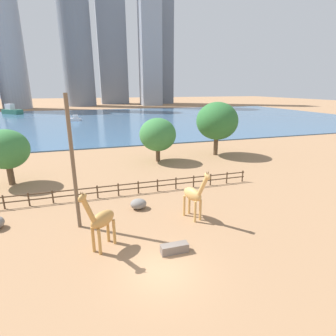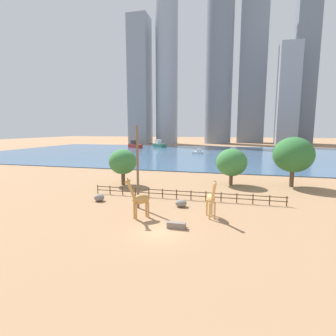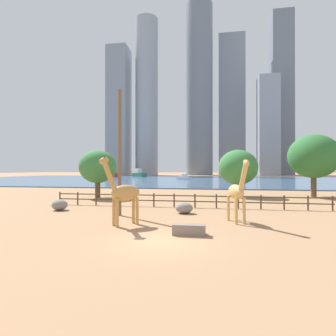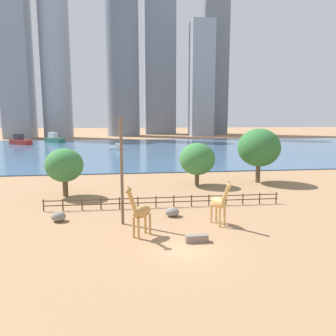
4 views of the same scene
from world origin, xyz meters
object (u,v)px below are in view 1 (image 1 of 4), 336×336
object	(u,v)px
giraffe_companion	(101,220)
boat_tug	(74,119)
feeding_trough	(174,248)
tree_left_large	(158,135)
giraffe_tall	(194,195)
tree_right_tall	(6,149)
tree_center_broad	(217,121)
boat_ferry	(12,111)
utility_pole	(73,165)
boulder_near_fence	(138,204)

from	to	relation	value
giraffe_companion	boat_tug	xyz separation A→B (m)	(-3.98, 72.46, -1.30)
feeding_trough	tree_left_large	size ratio (longest dim) A/B	0.29
giraffe_tall	giraffe_companion	bearing A→B (deg)	-92.19
giraffe_companion	tree_right_tall	bearing A→B (deg)	-103.29
boat_tug	giraffe_companion	bearing A→B (deg)	113.91
feeding_trough	tree_center_broad	distance (m)	27.26
boat_ferry	boat_tug	world-z (taller)	boat_ferry
tree_center_broad	tree_right_tall	world-z (taller)	tree_center_broad
tree_right_tall	boat_tug	world-z (taller)	tree_right_tall
tree_left_large	boat_tug	world-z (taller)	tree_left_large
giraffe_companion	utility_pole	world-z (taller)	utility_pole
feeding_trough	tree_left_large	world-z (taller)	tree_left_large
boulder_near_fence	tree_center_broad	distance (m)	22.42
tree_center_broad	tree_right_tall	size ratio (longest dim) A/B	1.35
giraffe_companion	utility_pole	xyz separation A→B (m)	(-1.52, 3.47, 2.84)
utility_pole	tree_left_large	xyz separation A→B (m)	(10.59, 16.28, -1.07)
tree_left_large	boat_ferry	size ratio (longest dim) A/B	0.72
boat_ferry	boat_tug	size ratio (longest dim) A/B	1.94
utility_pole	feeding_trough	world-z (taller)	utility_pole
giraffe_tall	boulder_near_fence	distance (m)	5.27
boulder_near_fence	tree_right_tall	distance (m)	16.21
utility_pole	tree_center_broad	xyz separation A→B (m)	(20.31, 17.33, 0.35)
tree_left_large	tree_center_broad	world-z (taller)	tree_center_broad
utility_pole	boulder_near_fence	world-z (taller)	utility_pole
utility_pole	tree_left_large	world-z (taller)	utility_pole
giraffe_companion	feeding_trough	world-z (taller)	giraffe_companion
tree_right_tall	boat_tug	size ratio (longest dim) A/B	1.37
giraffe_tall	feeding_trough	distance (m)	5.23
tree_right_tall	boulder_near_fence	bearing A→B (deg)	-39.67
boat_tug	giraffe_tall	bearing A→B (deg)	119.89
utility_pole	tree_right_tall	world-z (taller)	utility_pole
boulder_near_fence	tree_right_tall	size ratio (longest dim) A/B	0.23
boat_ferry	tree_left_large	bearing A→B (deg)	-23.37
giraffe_tall	tree_center_broad	world-z (taller)	tree_center_broad
giraffe_tall	tree_left_large	world-z (taller)	tree_left_large
giraffe_companion	boulder_near_fence	distance (m)	6.47
boat_tug	tree_left_large	bearing A→B (deg)	124.67
tree_right_tall	boat_ferry	xyz separation A→B (m)	(-19.71, 88.66, -2.44)
giraffe_tall	boat_ferry	xyz separation A→B (m)	(-35.82, 101.86, -0.58)
tree_left_large	boat_tug	size ratio (longest dim) A/B	1.40
giraffe_tall	boulder_near_fence	bearing A→B (deg)	-146.80
tree_left_large	boat_ferry	xyz separation A→B (m)	(-37.57, 84.26, -2.37)
tree_center_broad	tree_right_tall	distance (m)	28.15
boulder_near_fence	boat_tug	xyz separation A→B (m)	(-7.37, 67.21, 0.37)
boat_tug	boulder_near_fence	bearing A→B (deg)	117.02
tree_center_broad	boat_ferry	xyz separation A→B (m)	(-47.29, 83.20, -3.80)
tree_left_large	giraffe_tall	bearing A→B (deg)	-95.68
boulder_near_fence	tree_right_tall	bearing A→B (deg)	140.33
feeding_trough	boat_ferry	distance (m)	110.80
tree_center_broad	utility_pole	bearing A→B (deg)	-139.53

